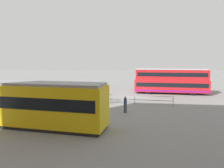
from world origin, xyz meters
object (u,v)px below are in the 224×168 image
double_decker_bus (171,81)px  info_sign (102,90)px  tram_yellow (14,102)px  pedestrian_crossing (125,103)px  pedestrian_near_railing (108,96)px

double_decker_bus → info_sign: bearing=36.7°
tram_yellow → info_sign: size_ratio=6.96×
info_sign → tram_yellow: bearing=58.0°
pedestrian_crossing → double_decker_bus: bearing=-119.1°
double_decker_bus → pedestrian_near_railing: size_ratio=6.71×
double_decker_bus → pedestrian_crossing: bearing=60.9°
tram_yellow → info_sign: (-6.05, -9.70, -0.26)m
pedestrian_crossing → info_sign: bearing=-59.3°
pedestrian_crossing → info_sign: (3.06, -5.15, 0.63)m
pedestrian_crossing → pedestrian_near_railing: bearing=-62.6°
tram_yellow → info_sign: tram_yellow is taller
tram_yellow → pedestrian_near_railing: 11.24m
tram_yellow → double_decker_bus: bearing=-133.2°
pedestrian_crossing → info_sign: info_sign is taller
pedestrian_near_railing → info_sign: (0.84, -0.86, 0.61)m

